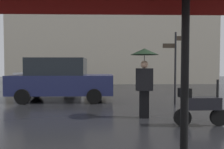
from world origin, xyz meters
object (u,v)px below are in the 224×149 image
object	(u,v)px
parked_scooter	(199,105)
parked_car_right	(61,79)
pedestrian_with_umbrella	(144,68)
parked_car_left	(50,76)
street_signpost	(176,61)

from	to	relation	value
parked_scooter	parked_car_right	xyz separation A→B (m)	(-4.53, 4.28, 0.43)
pedestrian_with_umbrella	parked_car_right	bearing A→B (deg)	34.28
parked_scooter	parked_car_right	distance (m)	6.25
parked_car_left	street_signpost	xyz separation A→B (m)	(6.43, -5.11, 0.82)
pedestrian_with_umbrella	street_signpost	world-z (taller)	street_signpost
pedestrian_with_umbrella	parked_car_left	size ratio (longest dim) A/B	0.52
parked_car_left	pedestrian_with_umbrella	bearing A→B (deg)	-44.71
parked_car_right	street_signpost	world-z (taller)	street_signpost
parked_scooter	parked_car_left	xyz separation A→B (m)	(-6.08, 8.14, 0.42)
parked_scooter	street_signpost	size ratio (longest dim) A/B	0.48
parked_car_left	parked_car_right	bearing A→B (deg)	-56.40
pedestrian_with_umbrella	parked_car_right	xyz separation A→B (m)	(-3.24, 3.35, -0.54)
parked_scooter	parked_car_left	world-z (taller)	parked_car_left
parked_car_right	parked_scooter	bearing A→B (deg)	122.97
parked_scooter	pedestrian_with_umbrella	bearing A→B (deg)	163.89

